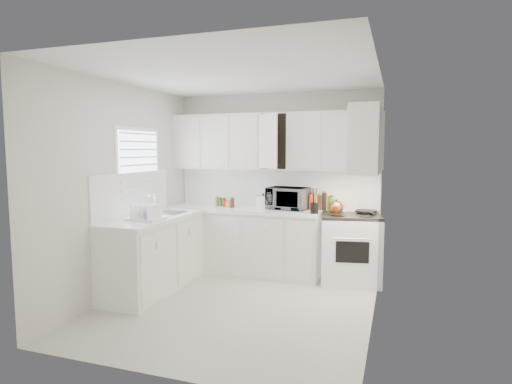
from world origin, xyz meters
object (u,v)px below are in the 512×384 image
at_px(microwave, 288,196).
at_px(rice_cooker, 263,201).
at_px(tea_kettle, 336,207).
at_px(dish_rack, 145,211).
at_px(utensil_crock, 314,200).
at_px(stove, 351,239).

xyz_separation_m(microwave, rice_cooker, (-0.36, -0.04, -0.08)).
xyz_separation_m(tea_kettle, dish_rack, (-2.08, -1.21, 0.01)).
height_order(tea_kettle, microwave, microwave).
bearing_deg(utensil_crock, stove, 26.19).
relative_size(tea_kettle, rice_cooker, 1.09).
xyz_separation_m(tea_kettle, rice_cooker, (-1.07, 0.21, 0.01)).
distance_m(stove, microwave, 1.04).
distance_m(microwave, dish_rack, 2.01).
relative_size(microwave, rice_cooker, 2.60).
bearing_deg(stove, rice_cooker, 167.74).
xyz_separation_m(stove, dish_rack, (-2.26, -1.37, 0.47)).
bearing_deg(rice_cooker, tea_kettle, 3.78).
relative_size(tea_kettle, microwave, 0.42).
bearing_deg(microwave, utensil_crock, -26.57).
bearing_deg(stove, utensil_crock, -163.97).
bearing_deg(tea_kettle, stove, 39.72).
relative_size(stove, tea_kettle, 5.09).
bearing_deg(stove, tea_kettle, -148.53).
xyz_separation_m(utensil_crock, dish_rack, (-1.81, -1.15, -0.06)).
relative_size(rice_cooker, dish_rack, 0.53).
height_order(stove, rice_cooker, stove).
bearing_deg(tea_kettle, microwave, 159.21).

